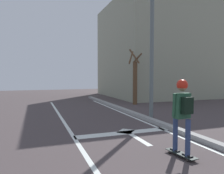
{
  "coord_description": "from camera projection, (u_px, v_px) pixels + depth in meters",
  "views": [
    {
      "loc": [
        -0.69,
        1.02,
        1.79
      ],
      "look_at": [
        1.47,
        6.93,
        1.46
      ],
      "focal_mm": 34.2,
      "sensor_mm": 36.0,
      "label": 1
    }
  ],
  "objects": [
    {
      "name": "lane_line_center",
      "position": [
        82.0,
        150.0,
        5.13
      ],
      "size": [
        0.12,
        20.0,
        0.01
      ],
      "primitive_type": "cube",
      "color": "silver",
      "rests_on": "ground"
    },
    {
      "name": "lane_line_curbside",
      "position": [
        183.0,
        138.0,
        6.14
      ],
      "size": [
        0.12,
        20.0,
        0.01
      ],
      "primitive_type": "cube",
      "color": "silver",
      "rests_on": "ground"
    },
    {
      "name": "stop_bar",
      "position": [
        123.0,
        133.0,
        6.71
      ],
      "size": [
        3.1,
        0.4,
        0.01
      ],
      "primitive_type": "cube",
      "color": "silver",
      "rests_on": "ground"
    },
    {
      "name": "lane_arrow_stem",
      "position": [
        138.0,
        138.0,
        6.1
      ],
      "size": [
        0.16,
        1.4,
        0.01
      ],
      "primitive_type": "cube",
      "color": "silver",
      "rests_on": "ground"
    },
    {
      "name": "lane_arrow_head",
      "position": [
        126.0,
        131.0,
        6.9
      ],
      "size": [
        0.71,
        0.71,
        0.01
      ],
      "primitive_type": "cube",
      "rotation": [
        0.0,
        0.0,
        0.79
      ],
      "color": "silver",
      "rests_on": "ground"
    },
    {
      "name": "curb_strip",
      "position": [
        190.0,
        135.0,
        6.22
      ],
      "size": [
        0.24,
        24.0,
        0.14
      ],
      "primitive_type": "cube",
      "color": "gray",
      "rests_on": "ground"
    },
    {
      "name": "skateboard",
      "position": [
        181.0,
        154.0,
        4.72
      ],
      "size": [
        0.31,
        0.82,
        0.08
      ],
      "color": "black",
      "rests_on": "ground"
    },
    {
      "name": "skater",
      "position": [
        182.0,
        107.0,
        4.65
      ],
      "size": [
        0.45,
        0.62,
        1.63
      ],
      "color": "navy",
      "rests_on": "skateboard"
    },
    {
      "name": "traffic_signal_mast",
      "position": [
        124.0,
        12.0,
        8.13
      ],
      "size": [
        4.84,
        0.34,
        5.91
      ],
      "color": "slate",
      "rests_on": "ground"
    },
    {
      "name": "roadside_tree",
      "position": [
        135.0,
        80.0,
        13.42
      ],
      "size": [
        0.95,
        0.95,
        3.45
      ],
      "color": "brown",
      "rests_on": "ground"
    },
    {
      "name": "building_block",
      "position": [
        163.0,
        52.0,
        19.56
      ],
      "size": [
        10.08,
        8.56,
        8.05
      ],
      "primitive_type": "cube",
      "color": "gray",
      "rests_on": "ground"
    }
  ]
}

